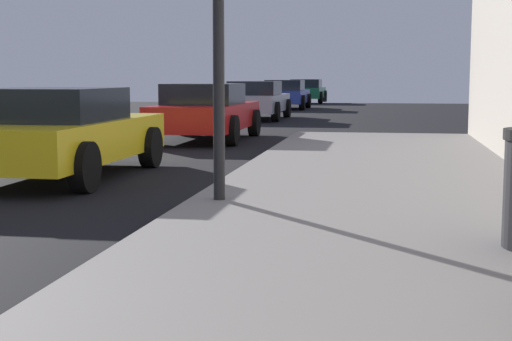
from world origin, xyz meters
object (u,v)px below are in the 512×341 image
(car_red, at_px, (206,112))
(car_green, at_px, (307,91))
(car_silver, at_px, (256,100))
(car_yellow, at_px, (58,132))
(car_blue, at_px, (285,94))

(car_red, height_order, car_green, same)
(car_silver, distance_m, car_green, 16.56)
(car_green, bearing_deg, car_red, -89.30)
(car_yellow, relative_size, car_silver, 0.97)
(car_red, relative_size, car_green, 0.95)
(car_red, distance_m, car_blue, 16.99)
(car_yellow, relative_size, car_blue, 1.06)
(car_yellow, bearing_deg, car_red, 85.01)
(car_green, bearing_deg, car_silver, -90.01)
(car_blue, height_order, car_green, same)
(car_red, distance_m, car_silver, 8.55)
(car_yellow, bearing_deg, car_silver, 88.99)
(car_red, bearing_deg, car_silver, 92.08)
(car_yellow, height_order, car_green, same)
(car_red, relative_size, car_silver, 0.97)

